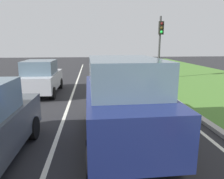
{
  "coord_description": "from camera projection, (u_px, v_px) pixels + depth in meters",
  "views": [
    {
      "loc": [
        0.31,
        3.12,
        2.65
      ],
      "look_at": [
        0.96,
        9.66,
        1.2
      ],
      "focal_mm": 33.93,
      "sensor_mm": 36.0,
      "label": 1
    }
  ],
  "objects": [
    {
      "name": "ground_plane",
      "position": [
        86.0,
        94.0,
        11.12
      ],
      "size": [
        60.0,
        60.0,
        0.0
      ],
      "primitive_type": "plane",
      "color": "#262628"
    },
    {
      "name": "curb_right",
      "position": [
        162.0,
        92.0,
        11.5
      ],
      "size": [
        0.24,
        48.0,
        0.12
      ],
      "primitive_type": "cube",
      "color": "#9E9B93",
      "rests_on": "ground"
    },
    {
      "name": "car_suv_ahead",
      "position": [
        123.0,
        100.0,
        5.6
      ],
      "size": [
        2.03,
        4.53,
        2.28
      ],
      "rotation": [
        0.0,
        0.0,
        0.02
      ],
      "color": "navy",
      "rests_on": "ground"
    },
    {
      "name": "traffic_light_near_right",
      "position": [
        160.0,
        38.0,
        15.06
      ],
      "size": [
        0.32,
        0.5,
        4.5
      ],
      "color": "#2D2D2D",
      "rests_on": "ground"
    },
    {
      "name": "car_hatchback_far",
      "position": [
        41.0,
        77.0,
        11.08
      ],
      "size": [
        1.75,
        3.71,
        1.78
      ],
      "rotation": [
        0.0,
        0.0,
        -0.01
      ],
      "color": "#B7BABF",
      "rests_on": "ground"
    },
    {
      "name": "lane_line_center",
      "position": [
        72.0,
        95.0,
        11.05
      ],
      "size": [
        0.12,
        32.0,
        0.01
      ],
      "primitive_type": "cube",
      "color": "silver",
      "rests_on": "ground"
    },
    {
      "name": "lane_line_right_edge",
      "position": [
        153.0,
        93.0,
        11.46
      ],
      "size": [
        0.12,
        32.0,
        0.01
      ],
      "primitive_type": "cube",
      "color": "silver",
      "rests_on": "ground"
    }
  ]
}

